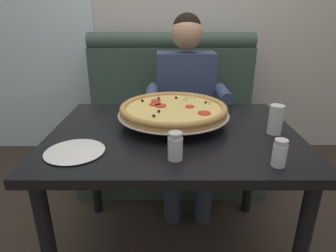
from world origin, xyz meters
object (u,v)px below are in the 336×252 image
at_px(booth_bench, 173,128).
at_px(shaker_parmesan, 281,155).
at_px(dining_table, 175,149).
at_px(drinking_glass, 277,121).
at_px(pizza, 176,110).
at_px(diner_main, 187,100).
at_px(shaker_oregano, 175,148).
at_px(plate_near_left, 76,150).

bearing_deg(booth_bench, shaker_parmesan, -73.22).
xyz_separation_m(dining_table, drinking_glass, (0.47, -0.03, 0.16)).
relative_size(booth_bench, pizza, 2.48).
xyz_separation_m(dining_table, diner_main, (0.10, 0.64, 0.06)).
xyz_separation_m(diner_main, shaker_oregano, (-0.10, -0.92, 0.08)).
bearing_deg(drinking_glass, shaker_oregano, -151.55).
distance_m(diner_main, pizza, 0.57).
bearing_deg(dining_table, booth_bench, 90.00).
bearing_deg(dining_table, drinking_glass, -3.89).
relative_size(shaker_parmesan, drinking_glass, 0.76).
relative_size(booth_bench, shaker_parmesan, 13.27).
height_order(plate_near_left, drinking_glass, drinking_glass).
xyz_separation_m(shaker_parmesan, drinking_glass, (0.09, 0.30, 0.02)).
relative_size(booth_bench, diner_main, 1.08).
bearing_deg(pizza, plate_near_left, -141.53).
height_order(shaker_parmesan, shaker_oregano, shaker_oregano).
height_order(diner_main, plate_near_left, diner_main).
distance_m(diner_main, plate_near_left, 1.00).
distance_m(booth_bench, shaker_parmesan, 1.35).
xyz_separation_m(diner_main, plate_near_left, (-0.50, -0.87, 0.04)).
relative_size(diner_main, plate_near_left, 5.34).
bearing_deg(shaker_parmesan, diner_main, 105.80).
distance_m(dining_table, plate_near_left, 0.47).
bearing_deg(shaker_oregano, pizza, 88.59).
bearing_deg(pizza, shaker_oregano, -91.41).
bearing_deg(diner_main, drinking_glass, -61.30).
distance_m(diner_main, shaker_oregano, 0.93).
xyz_separation_m(booth_bench, dining_table, (0.00, -0.90, 0.25)).
bearing_deg(plate_near_left, diner_main, 60.15).
bearing_deg(dining_table, pizza, 86.81).
bearing_deg(drinking_glass, diner_main, 118.70).
bearing_deg(shaker_oregano, drinking_glass, 28.45).
height_order(booth_bench, dining_table, booth_bench).
distance_m(shaker_oregano, drinking_glass, 0.53).
distance_m(booth_bench, pizza, 0.92).
distance_m(dining_table, drinking_glass, 0.49).
height_order(diner_main, drinking_glass, diner_main).
bearing_deg(dining_table, shaker_oregano, -90.84).
distance_m(booth_bench, dining_table, 0.94).
bearing_deg(drinking_glass, pizza, 164.99).
bearing_deg(drinking_glass, shaker_parmesan, -106.66).
bearing_deg(plate_near_left, dining_table, 29.91).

